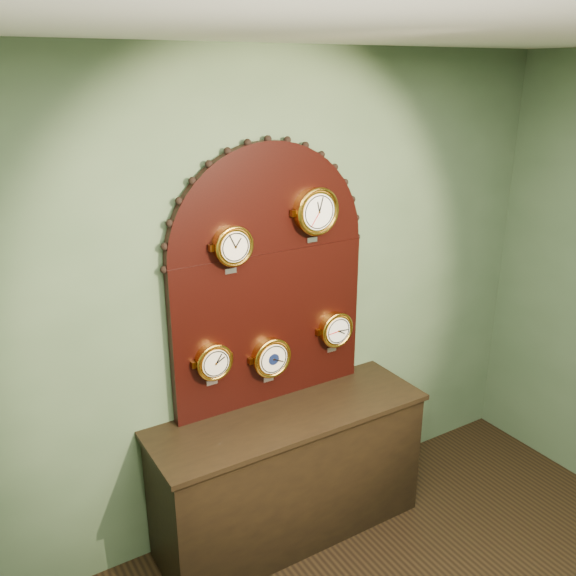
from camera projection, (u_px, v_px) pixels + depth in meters
wall_back at (265, 305)px, 3.50m from camera, size 4.00×0.00×4.00m
shop_counter at (290, 476)px, 3.62m from camera, size 1.60×0.50×0.80m
display_board at (269, 270)px, 3.38m from camera, size 1.26×0.06×1.53m
roman_clock at (233, 246)px, 3.14m from camera, size 0.22×0.08×0.27m
arabic_clock at (316, 211)px, 3.35m from camera, size 0.27×0.08×0.32m
hygrometer at (213, 361)px, 3.28m from camera, size 0.21×0.08×0.26m
barometer at (271, 357)px, 3.48m from camera, size 0.24×0.08×0.29m
tide_clock at (335, 329)px, 3.68m from camera, size 0.22×0.08×0.27m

